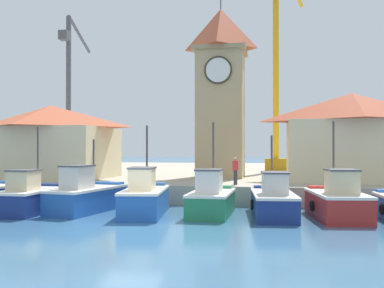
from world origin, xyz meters
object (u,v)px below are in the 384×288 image
(fishing_boat_left_inner, at_px, (31,198))
(dock_worker_near_tower, at_px, (235,170))
(clock_tower, at_px, (221,88))
(port_crane_near, at_px, (277,85))
(fishing_boat_mid_right, at_px, (211,200))
(warehouse_right, at_px, (352,136))
(port_crane_far, at_px, (69,108))
(fishing_boat_right_outer, at_px, (337,202))
(warehouse_left, at_px, (51,141))
(fishing_boat_mid_left, at_px, (86,196))
(fishing_boat_right_inner, at_px, (273,201))
(fishing_boat_center, at_px, (145,198))

(fishing_boat_left_inner, distance_m, dock_worker_near_tower, 11.31)
(clock_tower, relative_size, port_crane_near, 0.69)
(fishing_boat_mid_right, distance_m, warehouse_right, 12.56)
(port_crane_far, bearing_deg, fishing_boat_mid_right, -52.56)
(clock_tower, height_order, port_crane_far, port_crane_far)
(fishing_boat_mid_right, distance_m, fishing_boat_right_outer, 5.84)
(fishing_boat_right_outer, relative_size, warehouse_left, 0.55)
(fishing_boat_mid_left, bearing_deg, fishing_boat_right_inner, 0.79)
(clock_tower, relative_size, warehouse_left, 1.61)
(warehouse_left, relative_size, warehouse_right, 1.01)
(fishing_boat_center, height_order, warehouse_right, warehouse_right)
(fishing_boat_right_inner, distance_m, port_crane_far, 34.31)
(fishing_boat_right_inner, xyz_separation_m, port_crane_near, (0.41, 20.09, 8.33))
(warehouse_right, bearing_deg, port_crane_near, 112.84)
(fishing_boat_right_outer, xyz_separation_m, warehouse_left, (-18.59, 8.49, 2.98))
(fishing_boat_left_inner, relative_size, clock_tower, 0.32)
(fishing_boat_right_inner, bearing_deg, port_crane_near, 88.82)
(fishing_boat_mid_left, relative_size, port_crane_far, 0.31)
(fishing_boat_right_outer, bearing_deg, fishing_boat_mid_right, 179.15)
(port_crane_near, xyz_separation_m, dock_worker_near_tower, (-2.56, -15.50, -7.11))
(fishing_boat_left_inner, relative_size, warehouse_right, 0.53)
(fishing_boat_right_inner, height_order, fishing_boat_right_outer, fishing_boat_right_outer)
(clock_tower, height_order, dock_worker_near_tower, clock_tower)
(port_crane_far, bearing_deg, fishing_boat_right_outer, -45.20)
(fishing_boat_left_inner, xyz_separation_m, warehouse_left, (-3.74, 9.15, 3.01))
(warehouse_left, bearing_deg, fishing_boat_right_outer, -24.54)
(dock_worker_near_tower, bearing_deg, port_crane_far, 134.46)
(dock_worker_near_tower, bearing_deg, fishing_boat_mid_right, -99.44)
(fishing_boat_left_inner, distance_m, fishing_boat_right_outer, 14.87)
(warehouse_right, relative_size, port_crane_far, 0.51)
(port_crane_far, bearing_deg, fishing_boat_left_inner, -68.33)
(dock_worker_near_tower, bearing_deg, fishing_boat_center, -126.84)
(fishing_boat_center, relative_size, port_crane_far, 0.29)
(fishing_boat_left_inner, distance_m, port_crane_near, 25.75)
(fishing_boat_right_inner, distance_m, fishing_boat_right_outer, 2.91)
(fishing_boat_center, distance_m, port_crane_far, 31.25)
(warehouse_left, bearing_deg, port_crane_near, 36.34)
(fishing_boat_right_inner, relative_size, port_crane_near, 0.27)
(fishing_boat_mid_left, relative_size, fishing_boat_center, 1.05)
(fishing_boat_mid_right, distance_m, port_crane_far, 32.59)
(fishing_boat_right_inner, bearing_deg, fishing_boat_center, -173.46)
(fishing_boat_mid_right, distance_m, fishing_boat_right_inner, 2.94)
(fishing_boat_left_inner, height_order, fishing_boat_center, fishing_boat_center)
(fishing_boat_mid_right, relative_size, warehouse_left, 0.52)
(warehouse_left, xyz_separation_m, port_crane_near, (16.11, 11.85, 5.29))
(warehouse_right, relative_size, dock_worker_near_tower, 5.33)
(fishing_boat_center, height_order, clock_tower, clock_tower)
(fishing_boat_left_inner, relative_size, fishing_boat_center, 0.91)
(fishing_boat_left_inner, relative_size, dock_worker_near_tower, 2.80)
(fishing_boat_right_inner, distance_m, clock_tower, 13.61)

